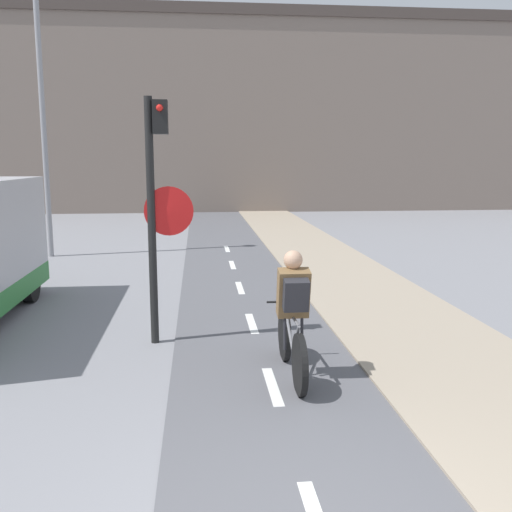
{
  "coord_description": "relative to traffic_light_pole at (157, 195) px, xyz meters",
  "views": [
    {
      "loc": [
        -0.8,
        -3.04,
        2.55
      ],
      "look_at": [
        0.0,
        4.84,
        1.2
      ],
      "focal_mm": 40.0,
      "sensor_mm": 36.0,
      "label": 1
    }
  ],
  "objects": [
    {
      "name": "traffic_light_pole",
      "position": [
        0.0,
        0.0,
        0.0
      ],
      "size": [
        0.67,
        0.25,
        3.37
      ],
      "color": "black",
      "rests_on": "ground_plane"
    },
    {
      "name": "street_lamp_far",
      "position": [
        -3.36,
        7.6,
        2.8
      ],
      "size": [
        0.36,
        0.36,
        8.16
      ],
      "color": "gray",
      "rests_on": "ground_plane"
    },
    {
      "name": "cyclist_near",
      "position": [
        1.62,
        -1.5,
        -1.36
      ],
      "size": [
        0.46,
        1.79,
        1.52
      ],
      "color": "black",
      "rests_on": "ground_plane"
    },
    {
      "name": "building_row_background",
      "position": [
        1.35,
        22.3,
        2.74
      ],
      "size": [
        60.0,
        5.2,
        9.62
      ],
      "color": "slate",
      "rests_on": "ground_plane"
    }
  ]
}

